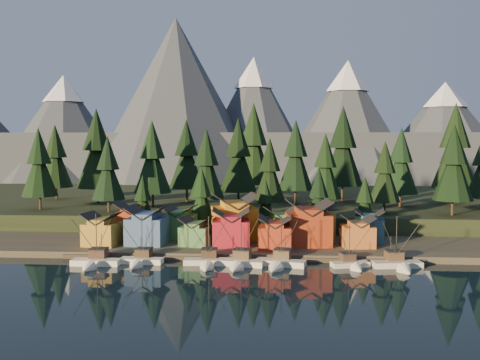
# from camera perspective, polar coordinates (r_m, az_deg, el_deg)

# --- Properties ---
(ground) EXTENTS (500.00, 500.00, 0.00)m
(ground) POSITION_cam_1_polar(r_m,az_deg,el_deg) (104.66, -0.55, -10.51)
(ground) COLOR black
(ground) RESTS_ON ground
(shore_strip) EXTENTS (400.00, 50.00, 1.50)m
(shore_strip) POSITION_cam_1_polar(r_m,az_deg,el_deg) (143.45, 0.71, -6.10)
(shore_strip) COLOR #3C352B
(shore_strip) RESTS_ON ground
(hillside) EXTENTS (420.00, 100.00, 6.00)m
(hillside) POSITION_cam_1_polar(r_m,az_deg,el_deg) (192.47, 1.55, -2.72)
(hillside) COLOR black
(hillside) RESTS_ON ground
(dock) EXTENTS (80.00, 4.00, 1.00)m
(dock) POSITION_cam_1_polar(r_m,az_deg,el_deg) (120.52, 0.07, -8.26)
(dock) COLOR #41392E
(dock) RESTS_ON ground
(mountain_ridge) EXTENTS (560.00, 190.00, 90.00)m
(mountain_ridge) POSITION_cam_1_polar(r_m,az_deg,el_deg) (314.63, 1.74, 4.27)
(mountain_ridge) COLOR #49515E
(mountain_ridge) RESTS_ON ground
(boat_0) EXTENTS (10.50, 11.45, 12.27)m
(boat_0) POSITION_cam_1_polar(r_m,az_deg,el_deg) (118.15, -15.33, -7.77)
(boat_0) COLOR white
(boat_0) RESTS_ON ground
(boat_1) EXTENTS (9.69, 10.46, 11.28)m
(boat_1) POSITION_cam_1_polar(r_m,az_deg,el_deg) (117.68, -10.64, -7.82)
(boat_1) COLOR white
(boat_1) RESTS_ON ground
(boat_2) EXTENTS (10.99, 11.89, 11.54)m
(boat_2) POSITION_cam_1_polar(r_m,az_deg,el_deg) (114.80, -3.43, -8.10)
(boat_2) COLOR beige
(boat_2) RESTS_ON ground
(boat_3) EXTENTS (10.45, 11.10, 12.23)m
(boat_3) POSITION_cam_1_polar(r_m,az_deg,el_deg) (113.50, -0.07, -8.09)
(boat_3) COLOR silver
(boat_3) RESTS_ON ground
(boat_4) EXTENTS (11.38, 11.94, 12.20)m
(boat_4) POSITION_cam_1_polar(r_m,az_deg,el_deg) (113.78, 4.21, -8.12)
(boat_4) COLOR silver
(boat_4) RESTS_ON ground
(boat_5) EXTENTS (8.65, 9.15, 10.23)m
(boat_5) POSITION_cam_1_polar(r_m,az_deg,el_deg) (115.31, 11.85, -8.17)
(boat_5) COLOR beige
(boat_5) RESTS_ON ground
(boat_6) EXTENTS (10.86, 11.58, 11.93)m
(boat_6) POSITION_cam_1_polar(r_m,az_deg,el_deg) (116.91, 16.62, -7.97)
(boat_6) COLOR beige
(boat_6) RESTS_ON ground
(house_front_0) EXTENTS (8.70, 8.33, 7.80)m
(house_front_0) POSITION_cam_1_polar(r_m,az_deg,el_deg) (132.43, -14.52, -5.00)
(house_front_0) COLOR olive
(house_front_0) RESTS_ON shore_strip
(house_front_1) EXTENTS (9.65, 9.32, 9.26)m
(house_front_1) POSITION_cam_1_polar(r_m,az_deg,el_deg) (131.26, -9.89, -4.67)
(house_front_1) COLOR #375584
(house_front_1) RESTS_ON shore_strip
(house_front_2) EXTENTS (8.16, 8.20, 6.74)m
(house_front_2) POSITION_cam_1_polar(r_m,az_deg,el_deg) (128.76, -4.69, -5.39)
(house_front_2) COLOR #3F6E3B
(house_front_2) RESTS_ON shore_strip
(house_front_3) EXTENTS (9.32, 8.95, 8.82)m
(house_front_3) POSITION_cam_1_polar(r_m,az_deg,el_deg) (127.82, -0.98, -4.95)
(house_front_3) COLOR #A41929
(house_front_3) RESTS_ON shore_strip
(house_front_4) EXTENTS (7.70, 8.28, 7.67)m
(house_front_4) POSITION_cam_1_polar(r_m,az_deg,el_deg) (124.29, 3.76, -5.51)
(house_front_4) COLOR maroon
(house_front_4) RESTS_ON shore_strip
(house_front_5) EXTENTS (11.17, 10.34, 10.75)m
(house_front_5) POSITION_cam_1_polar(r_m,az_deg,el_deg) (129.20, 7.30, -4.43)
(house_front_5) COLOR maroon
(house_front_5) RESTS_ON shore_strip
(house_front_6) EXTENTS (7.82, 7.46, 7.27)m
(house_front_6) POSITION_cam_1_polar(r_m,az_deg,el_deg) (129.38, 12.44, -5.31)
(house_front_6) COLOR #B1622D
(house_front_6) RESTS_ON shore_strip
(house_back_0) EXTENTS (8.78, 8.46, 9.18)m
(house_back_0) POSITION_cam_1_polar(r_m,az_deg,el_deg) (140.80, -11.34, -4.09)
(house_back_0) COLOR #9B3618
(house_back_0) RESTS_ON shore_strip
(house_back_1) EXTENTS (8.34, 8.42, 8.40)m
(house_back_1) POSITION_cam_1_polar(r_m,az_deg,el_deg) (137.82, -6.42, -4.39)
(house_back_1) COLOR #3C6F3F
(house_back_1) RESTS_ON shore_strip
(house_back_2) EXTENTS (12.92, 12.28, 11.49)m
(house_back_2) POSITION_cam_1_polar(r_m,az_deg,el_deg) (135.49, -0.61, -3.82)
(house_back_2) COLOR #C17D1B
(house_back_2) RESTS_ON shore_strip
(house_back_3) EXTENTS (9.69, 9.00, 8.42)m
(house_back_3) POSITION_cam_1_polar(r_m,az_deg,el_deg) (133.30, 4.43, -4.67)
(house_back_3) COLOR #55884A
(house_back_3) RESTS_ON shore_strip
(house_back_4) EXTENTS (9.07, 8.75, 9.41)m
(house_back_4) POSITION_cam_1_polar(r_m,az_deg,el_deg) (137.16, 8.30, -4.22)
(house_back_4) COLOR #A6833B
(house_back_4) RESTS_ON shore_strip
(house_back_5) EXTENTS (7.97, 8.05, 7.95)m
(house_back_5) POSITION_cam_1_polar(r_m,az_deg,el_deg) (136.51, 13.61, -4.67)
(house_back_5) COLOR #325D77
(house_back_5) RESTS_ON shore_strip
(tree_hill_0) EXTENTS (10.41, 10.41, 24.24)m
(tree_hill_0) POSITION_cam_1_polar(r_m,az_deg,el_deg) (168.23, -20.64, 1.52)
(tree_hill_0) COLOR #332319
(tree_hill_0) RESTS_ON hillside
(tree_hill_1) EXTENTS (13.21, 13.21, 30.77)m
(tree_hill_1) POSITION_cam_1_polar(r_m,az_deg,el_deg) (178.52, -15.02, 2.95)
(tree_hill_1) COLOR #332319
(tree_hill_1) RESTS_ON hillside
(tree_hill_2) EXTENTS (9.35, 9.35, 21.79)m
(tree_hill_2) POSITION_cam_1_polar(r_m,az_deg,el_deg) (156.60, -13.89, 0.98)
(tree_hill_2) COLOR #332319
(tree_hill_2) RESTS_ON hillside
(tree_hill_3) EXTENTS (11.46, 11.46, 26.69)m
(tree_hill_3) POSITION_cam_1_polar(r_m,az_deg,el_deg) (165.35, -9.33, 2.16)
(tree_hill_3) COLOR #332319
(tree_hill_3) RESTS_ON hillside
(tree_hill_4) EXTENTS (11.75, 11.75, 27.38)m
(tree_hill_4) POSITION_cam_1_polar(r_m,az_deg,el_deg) (178.44, -5.73, 2.48)
(tree_hill_4) COLOR #332319
(tree_hill_4) RESTS_ON hillside
(tree_hill_5) EXTENTS (10.28, 10.28, 23.96)m
(tree_hill_5) POSITION_cam_1_polar(r_m,az_deg,el_deg) (152.32, -3.59, 1.46)
(tree_hill_5) COLOR #332319
(tree_hill_5) RESTS_ON hillside
(tree_hill_6) EXTENTS (11.83, 11.83, 27.56)m
(tree_hill_6) POSITION_cam_1_polar(r_m,az_deg,el_deg) (166.34, -0.18, 2.40)
(tree_hill_6) COLOR #332319
(tree_hill_6) RESTS_ON hillside
(tree_hill_7) EXTENTS (9.17, 9.17, 21.36)m
(tree_hill_7) POSITION_cam_1_polar(r_m,az_deg,el_deg) (149.11, 3.19, 0.85)
(tree_hill_7) COLOR #332319
(tree_hill_7) RESTS_ON hillside
(tree_hill_8) EXTENTS (11.66, 11.66, 27.16)m
(tree_hill_8) POSITION_cam_1_polar(r_m,az_deg,el_deg) (173.02, 5.95, 2.38)
(tree_hill_8) COLOR #332319
(tree_hill_8) RESTS_ON hillside
(tree_hill_9) EXTENTS (9.74, 9.74, 22.68)m
(tree_hill_9) POSITION_cam_1_polar(r_m,az_deg,el_deg) (156.67, 9.09, 1.24)
(tree_hill_9) COLOR #332319
(tree_hill_9) RESTS_ON hillside
(tree_hill_10) EXTENTS (13.70, 13.70, 31.91)m
(tree_hill_10) POSITION_cam_1_polar(r_m,az_deg,el_deg) (182.18, 10.91, 3.24)
(tree_hill_10) COLOR #332319
(tree_hill_10) RESTS_ON hillside
(tree_hill_11) EXTENTS (8.76, 8.76, 20.42)m
(tree_hill_11) POSITION_cam_1_polar(r_m,az_deg,el_deg) (154.09, 15.18, 0.62)
(tree_hill_11) COLOR #332319
(tree_hill_11) RESTS_ON hillside
(tree_hill_12) EXTENTS (10.53, 10.53, 24.52)m
(tree_hill_12) POSITION_cam_1_polar(r_m,az_deg,el_deg) (171.26, 16.79, 1.71)
(tree_hill_12) COLOR #332319
(tree_hill_12) RESTS_ON hillside
(tree_hill_13) EXTENTS (10.75, 10.75, 25.05)m
(tree_hill_13) POSITION_cam_1_polar(r_m,az_deg,el_deg) (156.54, 21.82, 1.45)
(tree_hill_13) COLOR #332319
(tree_hill_13) RESTS_ON hillside
(tree_hill_14) EXTENTS (13.86, 13.86, 32.29)m
(tree_hill_14) POSITION_cam_1_polar(r_m,az_deg,el_deg) (181.70, 21.94, 3.07)
(tree_hill_14) COLOR #332319
(tree_hill_14) RESTS_ON hillside
(tree_hill_15) EXTENTS (14.28, 14.28, 33.26)m
(tree_hill_15) POSITION_cam_1_polar(r_m,az_deg,el_deg) (183.00, 1.46, 3.56)
(tree_hill_15) COLOR #332319
(tree_hill_15) RESTS_ON hillside
(tree_hill_16) EXTENTS (11.14, 11.14, 25.94)m
(tree_hill_16) POSITION_cam_1_polar(r_m,az_deg,el_deg) (194.39, -19.07, 2.19)
(tree_hill_16) COLOR #332319
(tree_hill_16) RESTS_ON hillside
(tree_shore_0) EXTENTS (6.81, 6.81, 15.87)m
(tree_shore_0) POSITION_cam_1_polar(r_m,az_deg,el_deg) (146.29, -10.32, -2.24)
(tree_shore_0) COLOR #332319
(tree_shore_0) RESTS_ON shore_strip
(tree_shore_1) EXTENTS (7.67, 7.67, 17.86)m
(tree_shore_1) POSITION_cam_1_polar(r_m,az_deg,el_deg) (143.08, -4.10, -1.89)
(tree_shore_1) COLOR #332319
(tree_shore_1) RESTS_ON shore_strip
(tree_shore_2) EXTENTS (6.42, 6.42, 14.96)m
(tree_shore_2) POSITION_cam_1_polar(r_m,az_deg,el_deg) (141.90, 2.73, -2.58)
(tree_shore_2) COLOR #332319
(tree_shore_2) RESTS_ON shore_strip
(tree_shore_3) EXTENTS (7.76, 7.76, 18.08)m
(tree_shore_3) POSITION_cam_1_polar(r_m,az_deg,el_deg) (142.10, 8.39, -1.92)
(tree_shore_3) COLOR #332319
(tree_shore_3) RESTS_ON shore_strip
(tree_shore_4) EXTENTS (6.78, 6.78, 15.79)m
(tree_shore_4) POSITION_cam_1_polar(r_m,az_deg,el_deg) (143.67, 13.16, -2.42)
(tree_shore_4) COLOR #332319
(tree_shore_4) RESTS_ON shore_strip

